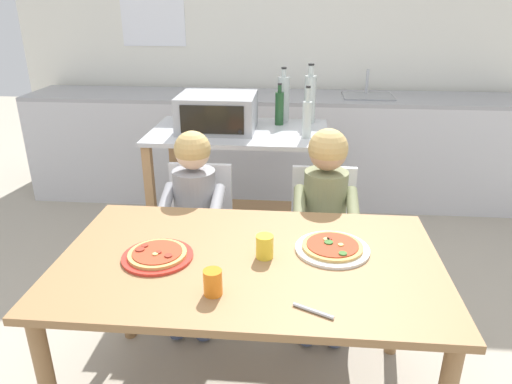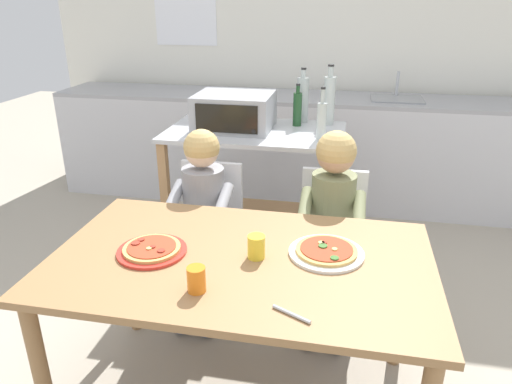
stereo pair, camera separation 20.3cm
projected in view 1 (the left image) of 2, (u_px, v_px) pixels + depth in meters
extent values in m
plane|color=#A89E8C|center=(266.00, 271.00, 3.09)|extent=(10.75, 10.75, 0.00)
cube|color=white|center=(281.00, 34.00, 4.11)|extent=(4.66, 0.12, 2.70)
cube|color=silver|center=(277.00, 149.00, 4.08)|extent=(4.19, 0.60, 0.87)
cube|color=#9E9EA3|center=(278.00, 97.00, 3.91)|extent=(4.19, 0.60, 0.03)
cube|color=gray|center=(368.00, 97.00, 3.84)|extent=(0.40, 0.33, 0.02)
cylinder|color=#B7BABF|center=(367.00, 82.00, 3.91)|extent=(0.02, 0.02, 0.20)
cube|color=#B7BABF|center=(239.00, 132.00, 2.85)|extent=(1.07, 0.63, 0.02)
cube|color=#AD7F51|center=(241.00, 219.00, 3.07)|extent=(0.98, 0.58, 0.02)
cube|color=#AD7F51|center=(153.00, 217.00, 2.81)|extent=(0.05, 0.05, 0.89)
cube|color=#AD7F51|center=(319.00, 224.00, 2.73)|extent=(0.05, 0.05, 0.89)
cube|color=#AD7F51|center=(175.00, 183.00, 3.32)|extent=(0.05, 0.05, 0.89)
cube|color=#AD7F51|center=(317.00, 188.00, 3.24)|extent=(0.05, 0.05, 0.89)
cube|color=#999BA0|center=(218.00, 112.00, 2.84)|extent=(0.45, 0.40, 0.21)
cube|color=black|center=(212.00, 120.00, 2.65)|extent=(0.36, 0.01, 0.16)
cylinder|color=black|center=(240.00, 132.00, 2.66)|extent=(0.02, 0.01, 0.02)
cylinder|color=#ADB7B2|center=(307.00, 120.00, 2.66)|extent=(0.05, 0.05, 0.21)
cylinder|color=#ADB7B2|center=(308.00, 95.00, 2.60)|extent=(0.02, 0.02, 0.08)
cylinder|color=black|center=(308.00, 87.00, 2.59)|extent=(0.03, 0.03, 0.01)
cylinder|color=#1E4723|center=(279.00, 109.00, 2.93)|extent=(0.05, 0.05, 0.20)
cylinder|color=#1E4723|center=(280.00, 89.00, 2.89)|extent=(0.02, 0.02, 0.04)
cylinder|color=black|center=(280.00, 84.00, 2.87)|extent=(0.03, 0.03, 0.01)
cylinder|color=#ADB7B2|center=(310.00, 100.00, 2.97)|extent=(0.07, 0.07, 0.29)
cylinder|color=#ADB7B2|center=(311.00, 71.00, 2.90)|extent=(0.03, 0.03, 0.06)
cylinder|color=black|center=(311.00, 64.00, 2.88)|extent=(0.04, 0.04, 0.01)
cylinder|color=#ADB7B2|center=(283.00, 99.00, 3.01)|extent=(0.08, 0.08, 0.28)
cylinder|color=#ADB7B2|center=(284.00, 73.00, 2.94)|extent=(0.03, 0.03, 0.05)
cylinder|color=black|center=(284.00, 68.00, 2.93)|extent=(0.03, 0.03, 0.01)
cube|color=olive|center=(249.00, 261.00, 1.82)|extent=(1.46, 0.87, 0.03)
cylinder|color=olive|center=(124.00, 279.00, 2.37)|extent=(0.06, 0.06, 0.70)
cylinder|color=olive|center=(398.00, 293.00, 2.26)|extent=(0.06, 0.06, 0.70)
cube|color=silver|center=(197.00, 240.00, 2.55)|extent=(0.36, 0.36, 0.04)
cube|color=silver|center=(201.00, 196.00, 2.63)|extent=(0.34, 0.03, 0.38)
cylinder|color=silver|center=(222.00, 292.00, 2.49)|extent=(0.03, 0.03, 0.42)
cylinder|color=silver|center=(166.00, 289.00, 2.51)|extent=(0.03, 0.03, 0.42)
cylinder|color=silver|center=(229.00, 262.00, 2.76)|extent=(0.03, 0.03, 0.42)
cylinder|color=silver|center=(179.00, 260.00, 2.79)|extent=(0.03, 0.03, 0.42)
cube|color=silver|center=(322.00, 244.00, 2.51)|extent=(0.36, 0.36, 0.04)
cube|color=silver|center=(323.00, 200.00, 2.58)|extent=(0.34, 0.03, 0.38)
cylinder|color=silver|center=(350.00, 297.00, 2.44)|extent=(0.03, 0.03, 0.42)
cylinder|color=silver|center=(292.00, 294.00, 2.47)|extent=(0.03, 0.03, 0.42)
cylinder|color=silver|center=(345.00, 267.00, 2.72)|extent=(0.03, 0.03, 0.42)
cylinder|color=silver|center=(293.00, 264.00, 2.74)|extent=(0.03, 0.03, 0.42)
cube|color=#424C6B|center=(205.00, 247.00, 2.40)|extent=(0.10, 0.30, 0.10)
cylinder|color=#424C6B|center=(202.00, 301.00, 2.38)|extent=(0.08, 0.08, 0.44)
cube|color=#424C6B|center=(178.00, 245.00, 2.42)|extent=(0.10, 0.30, 0.10)
cylinder|color=#424C6B|center=(175.00, 300.00, 2.39)|extent=(0.08, 0.08, 0.44)
cylinder|color=gray|center=(216.00, 205.00, 2.35)|extent=(0.06, 0.26, 0.15)
cylinder|color=gray|center=(165.00, 203.00, 2.37)|extent=(0.06, 0.26, 0.15)
cylinder|color=gray|center=(195.00, 203.00, 2.47)|extent=(0.22, 0.22, 0.36)
sphere|color=beige|center=(192.00, 152.00, 2.36)|extent=(0.18, 0.18, 0.18)
sphere|color=tan|center=(192.00, 149.00, 2.36)|extent=(0.18, 0.18, 0.18)
cube|color=#424C6B|center=(338.00, 252.00, 2.36)|extent=(0.10, 0.30, 0.10)
cylinder|color=#424C6B|center=(337.00, 307.00, 2.33)|extent=(0.08, 0.08, 0.44)
cube|color=#424C6B|center=(310.00, 250.00, 2.37)|extent=(0.10, 0.30, 0.10)
cylinder|color=#424C6B|center=(308.00, 306.00, 2.34)|extent=(0.08, 0.08, 0.44)
cylinder|color=#7A7F56|center=(353.00, 208.00, 2.30)|extent=(0.06, 0.26, 0.15)
cylinder|color=#7A7F56|center=(299.00, 206.00, 2.33)|extent=(0.06, 0.26, 0.15)
cylinder|color=#7A7F56|center=(325.00, 206.00, 2.42)|extent=(0.22, 0.22, 0.37)
sphere|color=tan|center=(328.00, 152.00, 2.31)|extent=(0.19, 0.19, 0.19)
sphere|color=tan|center=(328.00, 148.00, 2.30)|extent=(0.20, 0.20, 0.20)
cylinder|color=red|center=(158.00, 257.00, 1.81)|extent=(0.27, 0.27, 0.01)
cylinder|color=tan|center=(157.00, 254.00, 1.81)|extent=(0.22, 0.22, 0.01)
cylinder|color=#B23D23|center=(157.00, 252.00, 1.81)|extent=(0.19, 0.19, 0.00)
cylinder|color=maroon|center=(140.00, 249.00, 1.82)|extent=(0.03, 0.03, 0.01)
cylinder|color=maroon|center=(168.00, 256.00, 1.77)|extent=(0.03, 0.03, 0.01)
cylinder|color=maroon|center=(159.00, 252.00, 1.80)|extent=(0.02, 0.02, 0.01)
cylinder|color=#DBC666|center=(155.00, 254.00, 1.78)|extent=(0.02, 0.02, 0.01)
cylinder|color=maroon|center=(145.00, 246.00, 1.85)|extent=(0.03, 0.03, 0.01)
cylinder|color=white|center=(332.00, 249.00, 1.87)|extent=(0.29, 0.29, 0.01)
cylinder|color=tan|center=(332.00, 246.00, 1.86)|extent=(0.24, 0.24, 0.01)
cylinder|color=#B23D23|center=(333.00, 245.00, 1.86)|extent=(0.20, 0.20, 0.00)
cylinder|color=maroon|center=(329.00, 239.00, 1.90)|extent=(0.02, 0.02, 0.01)
cylinder|color=#386628|center=(343.00, 253.00, 1.79)|extent=(0.03, 0.03, 0.01)
cylinder|color=#DBC666|center=(341.00, 245.00, 1.85)|extent=(0.02, 0.02, 0.01)
cylinder|color=#DBC666|center=(326.00, 239.00, 1.89)|extent=(0.02, 0.02, 0.01)
cylinder|color=#386628|center=(329.00, 242.00, 1.87)|extent=(0.04, 0.04, 0.01)
cylinder|color=yellow|center=(265.00, 247.00, 1.81)|extent=(0.07, 0.07, 0.09)
cylinder|color=orange|center=(213.00, 282.00, 1.58)|extent=(0.06, 0.06, 0.09)
cylinder|color=#B7BABF|center=(313.00, 311.00, 1.50)|extent=(0.13, 0.07, 0.01)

